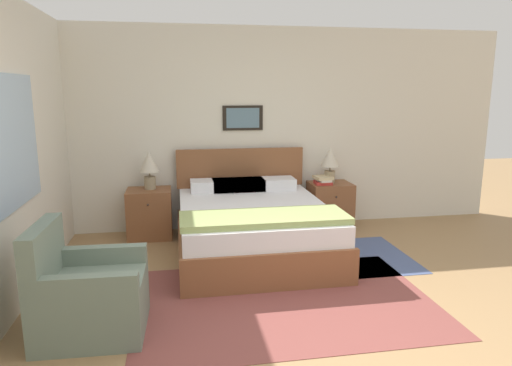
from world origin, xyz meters
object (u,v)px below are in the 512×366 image
object	(u,v)px
armchair	(87,296)
nightstand_near_window	(150,213)
table_lamp_near_window	(149,165)
bed	(253,226)
nightstand_by_door	(330,205)
table_lamp_by_door	(330,160)

from	to	relation	value
armchair	nightstand_near_window	distance (m)	2.29
armchair	table_lamp_near_window	size ratio (longest dim) A/B	1.82
bed	table_lamp_near_window	distance (m)	1.52
nightstand_near_window	table_lamp_near_window	world-z (taller)	table_lamp_near_window
bed	nightstand_near_window	world-z (taller)	bed
bed	nightstand_by_door	bearing A→B (deg)	33.46
table_lamp_by_door	bed	bearing A→B (deg)	-145.46
nightstand_near_window	nightstand_by_door	bearing A→B (deg)	0.00
bed	table_lamp_near_window	world-z (taller)	table_lamp_near_window
nightstand_near_window	nightstand_by_door	distance (m)	2.33
nightstand_near_window	table_lamp_by_door	xyz separation A→B (m)	(2.33, 0.03, 0.60)
nightstand_by_door	table_lamp_by_door	distance (m)	0.60
nightstand_by_door	table_lamp_near_window	xyz separation A→B (m)	(-2.31, 0.03, 0.60)
armchair	table_lamp_near_window	distance (m)	2.40
nightstand_by_door	table_lamp_near_window	world-z (taller)	table_lamp_near_window
nightstand_by_door	table_lamp_by_door	bearing A→B (deg)	102.42
armchair	table_lamp_by_door	xyz separation A→B (m)	(2.67, 2.29, 0.61)
armchair	table_lamp_by_door	world-z (taller)	table_lamp_by_door
table_lamp_by_door	armchair	bearing A→B (deg)	-139.40
bed	table_lamp_near_window	size ratio (longest dim) A/B	4.38
nightstand_near_window	nightstand_by_door	size ratio (longest dim) A/B	1.00
nightstand_near_window	bed	bearing A→B (deg)	-33.52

